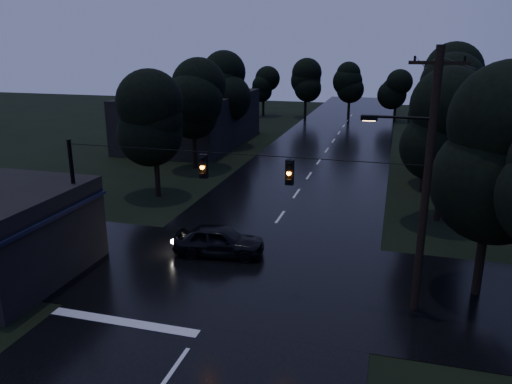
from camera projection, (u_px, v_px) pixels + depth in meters
The scene contains 16 objects.
main_road at pixel (309, 176), 39.09m from camera, with size 12.00×120.00×0.02m, color black.
cross_street at pixel (240, 275), 22.50m from camera, with size 60.00×9.00×0.02m, color black.
building_far_right at pixel (498, 148), 38.51m from camera, with size 10.00×14.00×4.40m, color black.
building_far_left at pixel (192, 119), 51.22m from camera, with size 10.00×16.00×5.00m, color black.
utility_pole_main at pixel (424, 180), 18.14m from camera, with size 3.50×0.30×10.00m.
utility_pole_far at pixel (426, 137), 33.98m from camera, with size 2.00×0.30×7.50m.
anchor_pole_left at pixel (76, 204), 22.66m from camera, with size 0.18×0.18×6.00m, color black.
span_signals at pixel (244, 168), 19.92m from camera, with size 15.00×0.37×1.12m.
tree_corner_near at pixel (495, 153), 19.10m from camera, with size 4.48×4.48×9.44m.
tree_left_a at pixel (154, 119), 32.54m from camera, with size 3.92×3.92×8.26m.
tree_left_b at pixel (193, 100), 39.96m from camera, with size 4.20×4.20×8.85m.
tree_left_c at pixel (226, 85), 49.23m from camera, with size 4.48×4.48×9.44m.
tree_right_a at pixel (447, 125), 27.76m from camera, with size 4.20×4.20×8.85m.
tree_right_b at pixel (447, 103), 34.87m from camera, with size 4.48×4.48×9.44m.
tree_right_c at pixel (446, 86), 43.82m from camera, with size 4.76×4.76×10.03m.
car at pixel (219, 240), 24.44m from camera, with size 1.79×4.45×1.52m, color black.
Camera 1 is at (6.25, -7.50, 10.08)m, focal length 35.00 mm.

